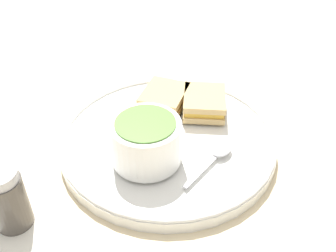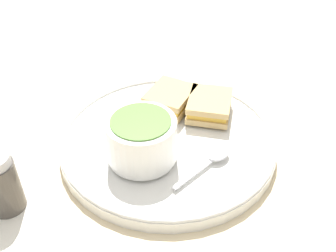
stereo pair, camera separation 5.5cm
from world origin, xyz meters
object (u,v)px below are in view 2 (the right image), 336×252
object	(u,v)px
spoon	(215,156)
salt_shaker	(1,184)
sandwich_half_far	(170,98)
soup_bowl	(142,139)
sandwich_half_near	(209,106)

from	to	relation	value
spoon	salt_shaker	distance (m)	0.27
spoon	sandwich_half_far	world-z (taller)	sandwich_half_far
soup_bowl	salt_shaker	bearing A→B (deg)	109.70
spoon	salt_shaker	bearing A→B (deg)	148.85
sandwich_half_near	sandwich_half_far	size ratio (longest dim) A/B	0.92
soup_bowl	sandwich_half_far	distance (m)	0.12
sandwich_half_near	salt_shaker	bearing A→B (deg)	119.69
soup_bowl	salt_shaker	size ratio (longest dim) A/B	1.11
sandwich_half_far	soup_bowl	bearing A→B (deg)	159.46
spoon	sandwich_half_far	bearing A→B (deg)	71.37
soup_bowl	spoon	distance (m)	0.10
sandwich_half_far	salt_shaker	bearing A→B (deg)	129.82
spoon	sandwich_half_far	distance (m)	0.13
sandwich_half_near	soup_bowl	bearing A→B (deg)	132.51
soup_bowl	salt_shaker	distance (m)	0.18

